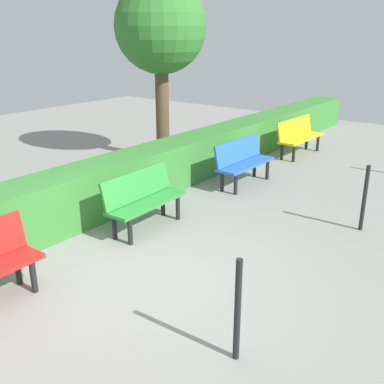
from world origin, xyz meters
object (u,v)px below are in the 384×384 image
bench_yellow (299,135)px  bench_blue (243,160)px  bench_green (143,198)px  tree_near (161,29)px

bench_yellow → bench_blue: 2.73m
bench_green → tree_near: (-3.14, -2.32, 2.37)m
bench_yellow → bench_blue: same height
bench_blue → bench_yellow: bearing=-176.4°
bench_blue → tree_near: (-0.48, -2.43, 2.37)m
bench_yellow → bench_green: size_ratio=1.14×
tree_near → bench_blue: bearing=78.7°
bench_yellow → bench_green: 5.39m
tree_near → bench_yellow: bearing=134.1°
bench_yellow → bench_blue: size_ratio=1.09×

